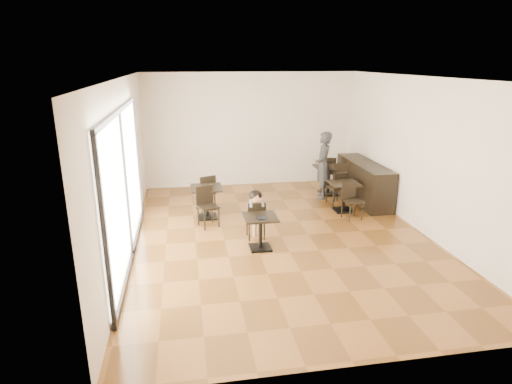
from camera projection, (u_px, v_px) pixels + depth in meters
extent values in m
cube|color=brown|center=(281.00, 236.00, 8.89)|extent=(6.00, 8.00, 0.01)
cube|color=white|center=(284.00, 77.00, 7.94)|extent=(6.00, 8.00, 0.01)
cube|color=white|center=(250.00, 130.00, 12.18)|extent=(6.00, 0.01, 3.20)
cube|color=white|center=(365.00, 244.00, 4.65)|extent=(6.00, 0.01, 3.20)
cube|color=white|center=(125.00, 168.00, 7.94)|extent=(0.01, 8.00, 3.20)
cube|color=white|center=(422.00, 156.00, 8.90)|extent=(0.01, 8.00, 3.20)
cube|color=white|center=(124.00, 185.00, 7.53)|extent=(0.04, 4.50, 2.60)
cylinder|color=black|center=(261.00, 218.00, 8.03)|extent=(0.23, 0.23, 0.01)
imported|color=#323136|center=(323.00, 165.00, 11.12)|extent=(0.58, 0.73, 1.76)
cube|color=black|center=(364.00, 182.00, 11.05)|extent=(0.60, 2.40, 1.00)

